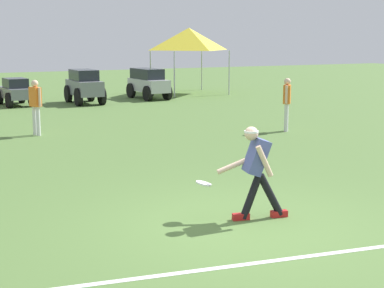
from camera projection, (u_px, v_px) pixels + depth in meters
name	position (u px, v px, depth m)	size (l,w,h in m)	color
ground_plane	(240.00, 225.00, 8.67)	(80.00, 80.00, 0.00)	#507137
field_line_paint	(299.00, 257.00, 7.41)	(22.59, 0.10, 0.01)	white
frisbee_thrower	(256.00, 168.00, 8.85)	(1.04, 0.61, 1.43)	black
frisbee_in_flight	(204.00, 183.00, 8.90)	(0.31, 0.31, 0.08)	white
teammate_midfield	(36.00, 102.00, 16.41)	(0.31, 0.48, 1.56)	silver
teammate_deep	(287.00, 99.00, 17.12)	(0.37, 0.42, 1.56)	silver
parked_car_slot_c	(15.00, 91.00, 23.70)	(1.27, 2.27, 1.10)	slate
parked_car_slot_d	(84.00, 86.00, 24.35)	(1.18, 2.36, 1.40)	slate
parked_car_slot_e	(148.00, 83.00, 26.22)	(1.34, 2.47, 1.34)	#B7BABF
event_tent	(189.00, 39.00, 28.29)	(3.01, 3.01, 3.16)	#B2B5BA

